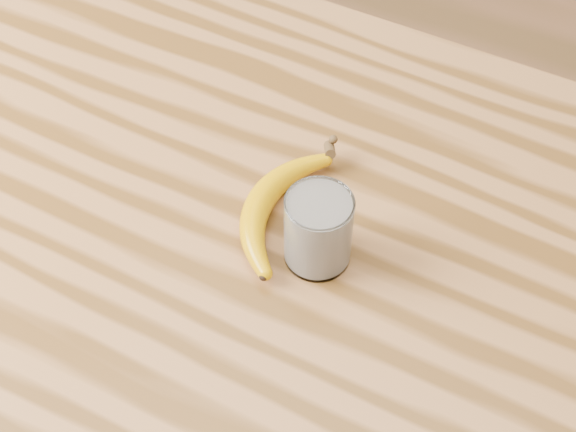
% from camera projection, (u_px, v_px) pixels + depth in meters
% --- Properties ---
extents(table, '(1.20, 0.80, 0.90)m').
position_uv_depth(table, '(238.00, 264.00, 1.05)').
color(table, '#956132').
rests_on(table, ground).
extents(smoothie_glass, '(0.07, 0.07, 0.09)m').
position_uv_depth(smoothie_glass, '(318.00, 230.00, 0.87)').
color(smoothie_glass, white).
rests_on(smoothie_glass, table).
extents(banana, '(0.12, 0.28, 0.03)m').
position_uv_depth(banana, '(260.00, 201.00, 0.93)').
color(banana, '#CA8F00').
rests_on(banana, table).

